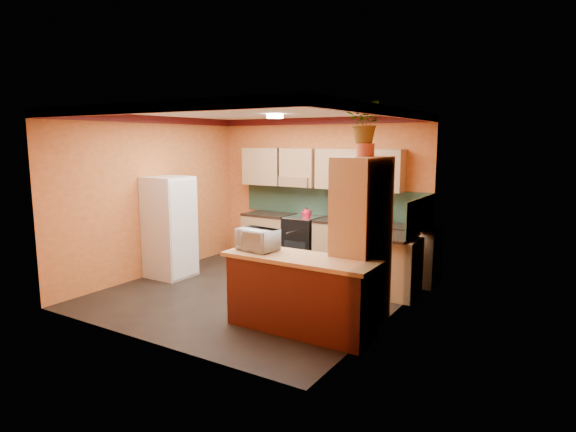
# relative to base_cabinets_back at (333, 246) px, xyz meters

# --- Properties ---
(room_shell) EXTENTS (4.24, 4.24, 2.72)m
(room_shell) POSITION_rel_base_cabinets_back_xyz_m (-0.43, -1.52, 1.65)
(room_shell) COLOR black
(room_shell) RESTS_ON ground
(base_cabinets_back) EXTENTS (3.65, 0.60, 0.88)m
(base_cabinets_back) POSITION_rel_base_cabinets_back_xyz_m (0.00, 0.00, 0.00)
(base_cabinets_back) COLOR tan
(base_cabinets_back) RESTS_ON ground
(countertop_back) EXTENTS (3.65, 0.62, 0.04)m
(countertop_back) POSITION_rel_base_cabinets_back_xyz_m (0.00, -0.00, 0.46)
(countertop_back) COLOR black
(countertop_back) RESTS_ON base_cabinets_back
(stove) EXTENTS (0.58, 0.58, 0.91)m
(stove) POSITION_rel_base_cabinets_back_xyz_m (-0.63, -0.00, 0.02)
(stove) COLOR black
(stove) RESTS_ON ground
(kettle) EXTENTS (0.19, 0.19, 0.18)m
(kettle) POSITION_rel_base_cabinets_back_xyz_m (-0.53, -0.05, 0.56)
(kettle) COLOR #B80C24
(kettle) RESTS_ON stove
(sink) EXTENTS (0.48, 0.40, 0.03)m
(sink) POSITION_rel_base_cabinets_back_xyz_m (0.77, 0.00, 0.50)
(sink) COLOR silver
(sink) RESTS_ON countertop_back
(base_cabinets_right) EXTENTS (0.60, 0.80, 0.88)m
(base_cabinets_right) POSITION_rel_base_cabinets_back_xyz_m (1.35, -0.83, 0.00)
(base_cabinets_right) COLOR tan
(base_cabinets_right) RESTS_ON ground
(countertop_right) EXTENTS (0.62, 0.80, 0.04)m
(countertop_right) POSITION_rel_base_cabinets_back_xyz_m (1.35, -0.83, 0.46)
(countertop_right) COLOR black
(countertop_right) RESTS_ON base_cabinets_right
(fridge) EXTENTS (0.68, 0.66, 1.70)m
(fridge) POSITION_rel_base_cabinets_back_xyz_m (-2.20, -1.78, 0.41)
(fridge) COLOR white
(fridge) RESTS_ON ground
(pantry) EXTENTS (0.48, 0.90, 2.10)m
(pantry) POSITION_rel_base_cabinets_back_xyz_m (1.40, -2.08, 0.61)
(pantry) COLOR tan
(pantry) RESTS_ON ground
(fern_pot) EXTENTS (0.22, 0.22, 0.16)m
(fern_pot) POSITION_rel_base_cabinets_back_xyz_m (1.40, -2.03, 1.74)
(fern_pot) COLOR #AB4229
(fern_pot) RESTS_ON pantry
(fern) EXTENTS (0.50, 0.45, 0.49)m
(fern) POSITION_rel_base_cabinets_back_xyz_m (1.40, -2.03, 2.07)
(fern) COLOR tan
(fern) RESTS_ON fern_pot
(breakfast_bar) EXTENTS (1.80, 0.55, 0.88)m
(breakfast_bar) POSITION_rel_base_cabinets_back_xyz_m (0.88, -2.70, 0.00)
(breakfast_bar) COLOR #541513
(breakfast_bar) RESTS_ON ground
(bar_top) EXTENTS (1.90, 0.65, 0.05)m
(bar_top) POSITION_rel_base_cabinets_back_xyz_m (0.88, -2.70, 0.47)
(bar_top) COLOR tan
(bar_top) RESTS_ON breakfast_bar
(microwave) EXTENTS (0.53, 0.39, 0.27)m
(microwave) POSITION_rel_base_cabinets_back_xyz_m (0.27, -2.70, 0.63)
(microwave) COLOR white
(microwave) RESTS_ON bar_top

